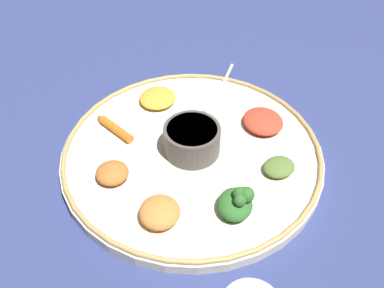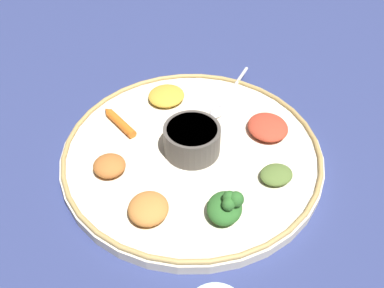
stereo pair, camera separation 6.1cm
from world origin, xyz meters
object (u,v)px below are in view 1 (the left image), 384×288
object	(u,v)px
greens_pile	(237,202)
center_bowl	(192,139)
spoon	(217,97)
carrot_near_spoon	(114,128)

from	to	relation	value
greens_pile	center_bowl	bearing A→B (deg)	149.07
center_bowl	spoon	distance (m)	0.15
greens_pile	carrot_near_spoon	xyz separation A→B (m)	(-0.26, 0.04, -0.01)
carrot_near_spoon	greens_pile	bearing A→B (deg)	-9.00
center_bowl	greens_pile	bearing A→B (deg)	-30.93
spoon	carrot_near_spoon	world-z (taller)	carrot_near_spoon
center_bowl	carrot_near_spoon	distance (m)	0.15
spoon	greens_pile	xyz separation A→B (m)	(0.16, -0.22, 0.02)
spoon	center_bowl	bearing A→B (deg)	-76.75
spoon	greens_pile	size ratio (longest dim) A/B	2.31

